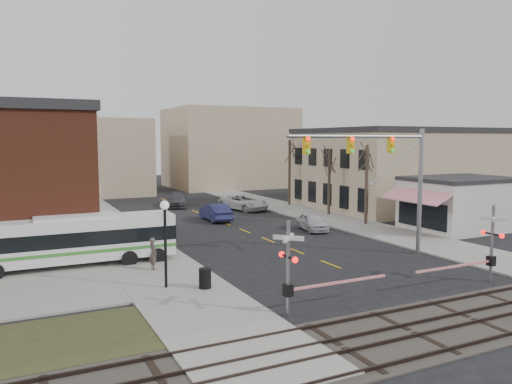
% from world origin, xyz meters
% --- Properties ---
extents(ground, '(160.00, 160.00, 0.00)m').
position_xyz_m(ground, '(0.00, 0.00, 0.00)').
color(ground, black).
rests_on(ground, ground).
extents(sidewalk_west, '(5.00, 60.00, 0.12)m').
position_xyz_m(sidewalk_west, '(-9.50, 20.00, 0.06)').
color(sidewalk_west, gray).
rests_on(sidewalk_west, ground).
extents(sidewalk_east, '(5.00, 60.00, 0.12)m').
position_xyz_m(sidewalk_east, '(9.50, 20.00, 0.06)').
color(sidewalk_east, gray).
rests_on(sidewalk_east, ground).
extents(ballast_strip, '(160.00, 5.00, 0.06)m').
position_xyz_m(ballast_strip, '(0.00, -8.00, 0.03)').
color(ballast_strip, '#332D28').
rests_on(ballast_strip, ground).
extents(rail_tracks, '(160.00, 3.91, 0.14)m').
position_xyz_m(rail_tracks, '(0.00, -8.00, 0.12)').
color(rail_tracks, '#2D231E').
rests_on(rail_tracks, ground).
extents(tan_building, '(20.30, 15.30, 8.50)m').
position_xyz_m(tan_building, '(22.00, 20.00, 4.26)').
color(tan_building, tan).
rests_on(tan_building, ground).
extents(awning_shop, '(9.74, 6.20, 4.30)m').
position_xyz_m(awning_shop, '(15.97, 7.00, 2.16)').
color(awning_shop, beige).
rests_on(awning_shop, ground).
extents(tree_east_a, '(0.28, 0.28, 6.75)m').
position_xyz_m(tree_east_a, '(10.50, 12.00, 3.50)').
color(tree_east_a, '#382B21').
rests_on(tree_east_a, sidewalk_east).
extents(tree_east_b, '(0.28, 0.28, 6.30)m').
position_xyz_m(tree_east_b, '(10.80, 18.00, 3.27)').
color(tree_east_b, '#382B21').
rests_on(tree_east_b, sidewalk_east).
extents(tree_east_c, '(0.28, 0.28, 7.20)m').
position_xyz_m(tree_east_c, '(11.00, 26.00, 3.72)').
color(tree_east_c, '#382B21').
rests_on(tree_east_c, sidewalk_east).
extents(transit_bus, '(11.14, 2.56, 2.86)m').
position_xyz_m(transit_bus, '(-13.45, 7.99, 1.63)').
color(transit_bus, silver).
rests_on(transit_bus, ground).
extents(traffic_signal_mast, '(9.91, 0.30, 8.00)m').
position_xyz_m(traffic_signal_mast, '(3.97, 1.90, 5.73)').
color(traffic_signal_mast, gray).
rests_on(traffic_signal_mast, ground).
extents(rr_crossing_west, '(5.60, 1.36, 4.00)m').
position_xyz_m(rr_crossing_west, '(-6.09, -4.34, 1.97)').
color(rr_crossing_west, gray).
rests_on(rr_crossing_west, ground).
extents(rr_crossing_east, '(5.60, 1.36, 4.00)m').
position_xyz_m(rr_crossing_east, '(4.95, -4.58, 1.97)').
color(rr_crossing_east, gray).
rests_on(rr_crossing_east, ground).
extents(street_lamp, '(0.44, 0.44, 4.27)m').
position_xyz_m(street_lamp, '(-10.05, 1.44, 3.18)').
color(street_lamp, black).
rests_on(street_lamp, sidewalk_west).
extents(trash_bin, '(0.60, 0.60, 0.97)m').
position_xyz_m(trash_bin, '(-8.38, 0.50, 0.61)').
color(trash_bin, black).
rests_on(trash_bin, sidewalk_west).
extents(car_a, '(2.34, 4.27, 1.38)m').
position_xyz_m(car_a, '(5.00, 11.89, 0.69)').
color(car_a, '#BBBBC0').
rests_on(car_a, ground).
extents(car_b, '(1.80, 4.79, 1.56)m').
position_xyz_m(car_b, '(-0.24, 19.82, 0.78)').
color(car_b, '#1C1E47').
rests_on(car_b, ground).
extents(car_c, '(4.16, 6.31, 1.61)m').
position_xyz_m(car_c, '(5.00, 25.02, 0.81)').
color(car_c, silver).
rests_on(car_c, ground).
extents(car_d, '(3.67, 5.54, 1.49)m').
position_xyz_m(car_d, '(-0.46, 30.53, 0.75)').
color(car_d, '#3B3C40').
rests_on(car_d, ground).
extents(pedestrian_near, '(0.50, 0.70, 1.80)m').
position_xyz_m(pedestrian_near, '(-9.75, 5.03, 1.02)').
color(pedestrian_near, '#504340').
rests_on(pedestrian_near, sidewalk_west).
extents(pedestrian_far, '(0.98, 0.89, 1.64)m').
position_xyz_m(pedestrian_far, '(-9.51, 8.38, 0.94)').
color(pedestrian_far, '#384063').
rests_on(pedestrian_far, sidewalk_west).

